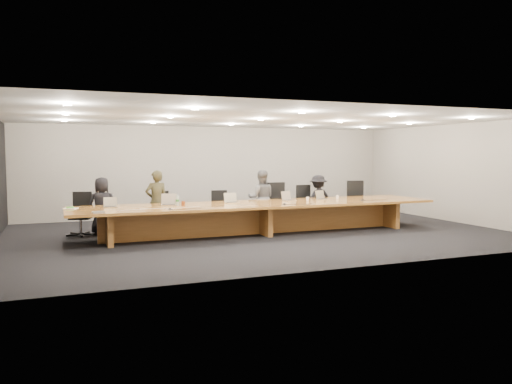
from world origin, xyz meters
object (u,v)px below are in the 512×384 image
Objects in this scene: chair_far_left at (80,214)px; person_b at (157,201)px; av_box at (98,212)px; mic_center at (284,204)px; conference_table at (261,212)px; person_a at (102,206)px; paper_cup_near at (308,199)px; chair_mid_left at (221,209)px; laptop_c at (232,198)px; person_d at (318,199)px; amber_mug at (183,203)px; laptop_e at (323,195)px; laptop_b at (169,199)px; water_bottle at (177,201)px; mic_right at (363,200)px; laptop_d at (289,196)px; paper_cup_far at (338,197)px; laptop_a at (110,202)px; chair_left at (160,211)px; chair_mid_right at (279,204)px; person_c at (261,198)px; mic_left at (170,209)px; chair_right at (307,204)px; chair_far_right at (358,200)px.

person_b reaches higher than chair_far_left.
mic_center is (4.23, 0.17, -0.00)m from av_box.
chair_far_left is (-4.11, 1.26, 0.01)m from conference_table.
person_a is 5.10m from paper_cup_near.
laptop_c reaches higher than chair_mid_left.
person_a is 11.47× the size of mic_center.
person_d is 12.74× the size of amber_mug.
person_d is at bearing 49.49° from laptop_e.
water_bottle is at bearing -29.03° from laptop_b.
mic_right is at bearing 3.58° from chair_far_left.
laptop_d is at bearing -1.86° from laptop_c.
person_a reaches higher than paper_cup_far.
laptop_a is 1.63m from amber_mug.
laptop_a is 1.11m from av_box.
chair_far_left is 1.89m from chair_left.
chair_far_left is 6.57m from paper_cup_far.
person_a is 4.39m from mic_center.
av_box is at bearing -153.18° from chair_mid_right.
laptop_b reaches higher than laptop_c.
person_c is 3.44m from mic_left.
person_c reaches higher than mic_right.
chair_mid_left is at bearing 179.78° from chair_mid_right.
conference_table is 97.11× the size of paper_cup_near.
conference_table is 2.31m from chair_right.
chair_far_left is at bearing 162.11° from laptop_c.
mic_left is at bearing 172.46° from laptop_e.
person_a is 0.92× the size of person_c.
water_bottle is (-3.02, -1.01, 0.27)m from chair_mid_right.
mic_center is at bearing -6.00° from laptop_a.
laptop_d is at bearing 14.35° from laptop_b.
chair_right reaches higher than laptop_d.
chair_mid_right is 11.18× the size of amber_mug.
laptop_c is at bearing -155.76° from chair_far_right.
person_a is (-7.16, 0.08, 0.10)m from chair_far_right.
amber_mug is (-4.13, -1.07, 0.12)m from person_d.
laptop_e is (5.41, -0.06, 0.01)m from laptop_a.
laptop_e reaches higher than conference_table.
chair_far_right is 9.78× the size of mic_center.
chair_mid_left is 7.42× the size of mic_right.
av_box is (-5.21, -0.85, -0.03)m from paper_cup_near.
water_bottle is 2.51m from mic_center.
chair_mid_right is at bearing 110.13° from paper_cup_near.
person_d reaches higher than chair_mid_left.
laptop_c is 1.03× the size of laptop_e.
chair_mid_right is 1.80m from mic_center.
person_d reaches higher than av_box.
paper_cup_far is (2.99, -0.95, 0.29)m from chair_mid_left.
person_c reaches higher than water_bottle.
chair_far_left is at bearing 172.33° from paper_cup_far.
laptop_c is (-2.86, -0.86, 0.20)m from person_d.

